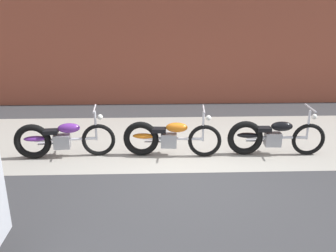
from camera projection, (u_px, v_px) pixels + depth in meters
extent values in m
plane|color=#38383A|center=(189.00, 173.00, 6.56)|extent=(80.00, 80.00, 0.00)
cube|color=#9E998E|center=(182.00, 139.00, 8.22)|extent=(36.00, 3.50, 0.01)
cube|color=brown|center=(175.00, 27.00, 10.74)|extent=(36.00, 0.50, 4.69)
torus|color=black|center=(99.00, 140.00, 7.24)|extent=(0.68, 0.14, 0.68)
torus|color=black|center=(33.00, 142.00, 7.08)|extent=(0.74, 0.19, 0.73)
cylinder|color=silver|center=(66.00, 139.00, 7.15)|extent=(1.24, 0.16, 0.06)
cube|color=#99999E|center=(62.00, 141.00, 7.16)|extent=(0.34, 0.25, 0.28)
ellipsoid|color=#6B2D93|center=(69.00, 128.00, 7.09)|extent=(0.45, 0.23, 0.20)
ellipsoid|color=#6B2D93|center=(35.00, 139.00, 7.07)|extent=(0.45, 0.22, 0.10)
cube|color=black|center=(51.00, 132.00, 7.06)|extent=(0.30, 0.22, 0.08)
cylinder|color=silver|center=(96.00, 126.00, 7.14)|extent=(0.05, 0.05, 0.62)
cylinder|color=silver|center=(94.00, 109.00, 7.02)|extent=(0.08, 0.58, 0.03)
sphere|color=white|center=(100.00, 117.00, 7.09)|extent=(0.11, 0.11, 0.11)
cylinder|color=silver|center=(52.00, 143.00, 7.30)|extent=(0.55, 0.11, 0.06)
torus|color=black|center=(205.00, 141.00, 7.19)|extent=(0.68, 0.13, 0.68)
torus|color=black|center=(141.00, 139.00, 7.24)|extent=(0.74, 0.19, 0.73)
cylinder|color=silver|center=(173.00, 139.00, 7.21)|extent=(1.24, 0.15, 0.06)
cube|color=#99999E|center=(169.00, 140.00, 7.22)|extent=(0.34, 0.24, 0.28)
ellipsoid|color=orange|center=(177.00, 127.00, 7.13)|extent=(0.45, 0.22, 0.20)
ellipsoid|color=orange|center=(143.00, 136.00, 7.22)|extent=(0.45, 0.21, 0.10)
cube|color=black|center=(159.00, 130.00, 7.16)|extent=(0.30, 0.22, 0.08)
cylinder|color=silver|center=(203.00, 126.00, 7.09)|extent=(0.05, 0.05, 0.62)
cylinder|color=silver|center=(204.00, 109.00, 6.98)|extent=(0.08, 0.58, 0.03)
sphere|color=white|center=(209.00, 118.00, 7.03)|extent=(0.11, 0.11, 0.11)
cylinder|color=silver|center=(158.00, 141.00, 7.40)|extent=(0.55, 0.10, 0.06)
torus|color=black|center=(308.00, 139.00, 7.27)|extent=(0.68, 0.11, 0.68)
torus|color=black|center=(245.00, 138.00, 7.28)|extent=(0.74, 0.16, 0.73)
cylinder|color=silver|center=(277.00, 137.00, 7.27)|extent=(1.24, 0.11, 0.06)
cube|color=#99999E|center=(273.00, 139.00, 7.28)|extent=(0.33, 0.23, 0.28)
ellipsoid|color=black|center=(282.00, 126.00, 7.19)|extent=(0.45, 0.21, 0.20)
ellipsoid|color=black|center=(248.00, 135.00, 7.26)|extent=(0.45, 0.20, 0.10)
cube|color=black|center=(264.00, 129.00, 7.21)|extent=(0.29, 0.21, 0.08)
cylinder|color=silver|center=(308.00, 125.00, 7.18)|extent=(0.05, 0.05, 0.62)
cylinder|color=silver|center=(311.00, 108.00, 7.06)|extent=(0.06, 0.58, 0.03)
sphere|color=white|center=(314.00, 117.00, 7.12)|extent=(0.11, 0.11, 0.11)
cylinder|color=silver|center=(259.00, 140.00, 7.45)|extent=(0.55, 0.08, 0.06)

